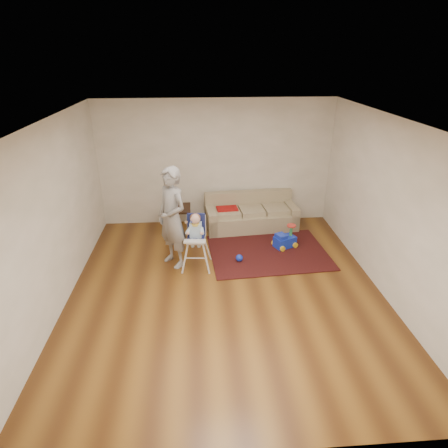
{
  "coord_description": "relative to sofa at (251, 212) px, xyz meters",
  "views": [
    {
      "loc": [
        -0.4,
        -5.08,
        3.56
      ],
      "look_at": [
        0.0,
        0.4,
        1.0
      ],
      "focal_mm": 30.0,
      "sensor_mm": 36.0,
      "label": 1
    }
  ],
  "objects": [
    {
      "name": "sofa",
      "position": [
        0.0,
        0.0,
        0.0
      ],
      "size": [
        2.01,
        0.97,
        0.75
      ],
      "rotation": [
        0.0,
        0.0,
        0.09
      ],
      "color": "gray",
      "rests_on": "ground"
    },
    {
      "name": "side_table",
      "position": [
        -1.59,
        -0.06,
        -0.1
      ],
      "size": [
        0.56,
        0.56,
        0.56
      ],
      "primitive_type": null,
      "color": "black",
      "rests_on": "ground"
    },
    {
      "name": "area_rug",
      "position": [
        0.18,
        -1.13,
        -0.37
      ],
      "size": [
        2.33,
        1.82,
        0.02
      ],
      "primitive_type": "cube",
      "rotation": [
        0.0,
        0.0,
        0.07
      ],
      "color": "black",
      "rests_on": "ground"
    },
    {
      "name": "high_chair",
      "position": [
        -1.2,
        -1.53,
        0.12
      ],
      "size": [
        0.52,
        0.52,
        1.04
      ],
      "rotation": [
        0.0,
        0.0,
        -0.09
      ],
      "color": "silver",
      "rests_on": "ground"
    },
    {
      "name": "ride_on_toy",
      "position": [
        0.55,
        -0.94,
        -0.14
      ],
      "size": [
        0.49,
        0.43,
        0.44
      ],
      "primitive_type": null,
      "rotation": [
        0.0,
        0.0,
        0.42
      ],
      "color": "#1734D2",
      "rests_on": "area_rug"
    },
    {
      "name": "room_envelope",
      "position": [
        -0.73,
        -1.77,
        1.5
      ],
      "size": [
        5.04,
        5.52,
        2.72
      ],
      "color": "beige",
      "rests_on": "ground"
    },
    {
      "name": "ground",
      "position": [
        -0.73,
        -2.3,
        -0.38
      ],
      "size": [
        5.5,
        5.5,
        0.0
      ],
      "primitive_type": "plane",
      "color": "#502D11",
      "rests_on": "ground"
    },
    {
      "name": "toy_ball",
      "position": [
        -0.41,
        -1.44,
        -0.29
      ],
      "size": [
        0.13,
        0.13,
        0.13
      ],
      "primitive_type": "sphere",
      "color": "#1734D2",
      "rests_on": "area_rug"
    },
    {
      "name": "adult",
      "position": [
        -1.6,
        -1.4,
        0.54
      ],
      "size": [
        0.76,
        0.79,
        1.82
      ],
      "primitive_type": "imported",
      "rotation": [
        0.0,
        0.0,
        -0.87
      ],
      "color": "gray",
      "rests_on": "ground"
    }
  ]
}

